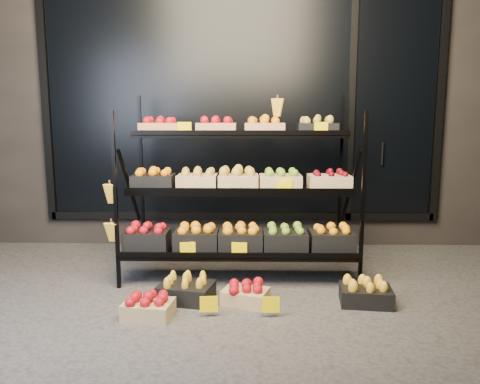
{
  "coord_description": "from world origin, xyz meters",
  "views": [
    {
      "loc": [
        0.08,
        -3.62,
        1.45
      ],
      "look_at": [
        0.0,
        0.55,
        0.78
      ],
      "focal_mm": 35.0,
      "sensor_mm": 36.0,
      "label": 1
    }
  ],
  "objects_px": {
    "floor_crate_midleft": "(186,289)",
    "floor_crate_left": "(148,306)",
    "display_rack": "(238,190)",
    "floor_crate_midright": "(246,293)"
  },
  "relations": [
    {
      "from": "floor_crate_midleft",
      "to": "floor_crate_midright",
      "type": "relative_size",
      "value": 1.17
    },
    {
      "from": "floor_crate_left",
      "to": "floor_crate_midleft",
      "type": "relative_size",
      "value": 0.81
    },
    {
      "from": "display_rack",
      "to": "floor_crate_left",
      "type": "bearing_deg",
      "value": -122.27
    },
    {
      "from": "floor_crate_left",
      "to": "floor_crate_midright",
      "type": "bearing_deg",
      "value": 29.11
    },
    {
      "from": "floor_crate_left",
      "to": "display_rack",
      "type": "bearing_deg",
      "value": 66.06
    },
    {
      "from": "display_rack",
      "to": "floor_crate_left",
      "type": "distance_m",
      "value": 1.38
    },
    {
      "from": "floor_crate_midleft",
      "to": "floor_crate_left",
      "type": "bearing_deg",
      "value": -114.38
    },
    {
      "from": "display_rack",
      "to": "floor_crate_midright",
      "type": "relative_size",
      "value": 5.48
    },
    {
      "from": "floor_crate_left",
      "to": "floor_crate_midleft",
      "type": "distance_m",
      "value": 0.39
    },
    {
      "from": "floor_crate_left",
      "to": "floor_crate_midright",
      "type": "relative_size",
      "value": 0.95
    }
  ]
}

